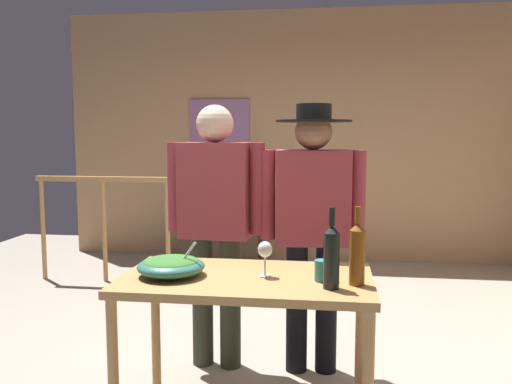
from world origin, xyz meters
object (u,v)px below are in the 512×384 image
mug_teal (322,271)px  stair_railing (215,216)px  person_standing_right (313,214)px  framed_picture (220,121)px  salad_bowl (171,265)px  person_standing_left (216,213)px  wine_bottle_amber (357,253)px  wine_glass (265,251)px  flat_screen_tv (220,200)px  serving_table (247,294)px  wine_bottle_dark (332,256)px  tv_console (221,243)px

mug_teal → stair_railing: bearing=113.1°
person_standing_right → framed_picture: bearing=-73.0°
framed_picture → salad_bowl: bearing=-82.1°
framed_picture → person_standing_left: size_ratio=0.43×
stair_railing → wine_bottle_amber: 2.76m
salad_bowl → wine_glass: size_ratio=1.89×
flat_screen_tv → wine_bottle_amber: wine_bottle_amber is taller
framed_picture → mug_teal: size_ratio=6.52×
salad_bowl → wine_bottle_amber: 0.89m
flat_screen_tv → mug_teal: size_ratio=6.24×
person_standing_left → person_standing_right: bearing=-175.4°
salad_bowl → person_standing_left: size_ratio=0.20×
serving_table → wine_bottle_dark: (0.41, -0.16, 0.24)m
flat_screen_tv → salad_bowl: salad_bowl is taller
framed_picture → serving_table: framed_picture is taller
framed_picture → mug_teal: (1.24, -3.67, -0.78)m
mug_teal → tv_console: bearing=109.3°
person_standing_right → salad_bowl: bearing=42.6°
salad_bowl → person_standing_left: 0.73m
tv_console → mug_teal: (1.18, -3.38, 0.60)m
salad_bowl → wine_bottle_dark: wine_bottle_dark is taller
serving_table → person_standing_left: (-0.30, 0.67, 0.29)m
stair_railing → wine_bottle_dark: bearing=-67.1°
wine_bottle_amber → person_standing_left: (-0.82, 0.75, 0.05)m
wine_bottle_dark → tv_console: bearing=109.3°
wine_bottle_dark → person_standing_left: size_ratio=0.23×
serving_table → salad_bowl: (-0.37, -0.05, 0.14)m
mug_teal → person_standing_right: bearing=95.7°
serving_table → wine_glass: size_ratio=6.99×
wine_bottle_dark → wine_bottle_amber: 0.14m
framed_picture → stair_railing: (0.20, -1.23, -0.93)m
wine_bottle_amber → person_standing_right: bearing=106.9°
wine_bottle_dark → mug_teal: (-0.04, 0.12, -0.10)m
mug_teal → wine_glass: bearing=171.7°
stair_railing → mug_teal: 2.65m
stair_railing → salad_bowl: (0.31, -2.44, 0.14)m
stair_railing → salad_bowl: size_ratio=8.09×
salad_bowl → serving_table: bearing=7.3°
flat_screen_tv → wine_bottle_dark: size_ratio=1.81×
flat_screen_tv → serving_table: (0.82, -3.31, -0.04)m
framed_picture → serving_table: bearing=-76.4°
mug_teal → person_standing_left: size_ratio=0.07×
wine_glass → wine_bottle_amber: size_ratio=0.48×
wine_bottle_dark → person_standing_left: (-0.70, 0.82, 0.05)m
stair_railing → person_standing_left: (0.38, -1.73, 0.29)m
wine_glass → person_standing_left: (-0.39, 0.67, 0.08)m
wine_bottle_amber → person_standing_left: person_standing_left is taller
framed_picture → wine_bottle_amber: 4.02m
mug_teal → framed_picture: bearing=108.7°
person_standing_right → mug_teal: bearing=91.0°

